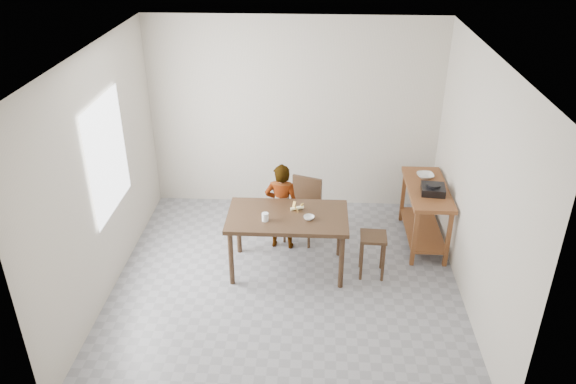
# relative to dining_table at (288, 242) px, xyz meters

# --- Properties ---
(floor) EXTENTS (4.00, 4.00, 0.04)m
(floor) POSITION_rel_dining_table_xyz_m (0.00, -0.30, -0.40)
(floor) COLOR gray
(floor) RESTS_ON ground
(ceiling) EXTENTS (4.00, 4.00, 0.04)m
(ceiling) POSITION_rel_dining_table_xyz_m (0.00, -0.30, 2.35)
(ceiling) COLOR white
(ceiling) RESTS_ON wall_back
(wall_back) EXTENTS (4.00, 0.04, 2.70)m
(wall_back) POSITION_rel_dining_table_xyz_m (0.00, 1.72, 0.98)
(wall_back) COLOR beige
(wall_back) RESTS_ON ground
(wall_front) EXTENTS (4.00, 0.04, 2.70)m
(wall_front) POSITION_rel_dining_table_xyz_m (0.00, -2.32, 0.98)
(wall_front) COLOR beige
(wall_front) RESTS_ON ground
(wall_left) EXTENTS (0.04, 4.00, 2.70)m
(wall_left) POSITION_rel_dining_table_xyz_m (-2.02, -0.30, 0.98)
(wall_left) COLOR beige
(wall_left) RESTS_ON ground
(wall_right) EXTENTS (0.04, 4.00, 2.70)m
(wall_right) POSITION_rel_dining_table_xyz_m (2.02, -0.30, 0.98)
(wall_right) COLOR beige
(wall_right) RESTS_ON ground
(window_pane) EXTENTS (0.02, 1.10, 1.30)m
(window_pane) POSITION_rel_dining_table_xyz_m (-1.97, -0.10, 1.12)
(window_pane) COLOR white
(window_pane) RESTS_ON wall_left
(dining_table) EXTENTS (1.40, 0.80, 0.75)m
(dining_table) POSITION_rel_dining_table_xyz_m (0.00, 0.00, 0.00)
(dining_table) COLOR #392516
(dining_table) RESTS_ON floor
(prep_counter) EXTENTS (0.50, 1.20, 0.80)m
(prep_counter) POSITION_rel_dining_table_xyz_m (1.72, 0.70, 0.03)
(prep_counter) COLOR brown
(prep_counter) RESTS_ON floor
(child) EXTENTS (0.45, 0.31, 1.16)m
(child) POSITION_rel_dining_table_xyz_m (-0.10, 0.50, 0.21)
(child) COLOR white
(child) RESTS_ON floor
(dining_chair) EXTENTS (0.51, 0.51, 0.82)m
(dining_chair) POSITION_rel_dining_table_xyz_m (0.15, 0.69, 0.04)
(dining_chair) COLOR #392516
(dining_chair) RESTS_ON floor
(stool) EXTENTS (0.32, 0.32, 0.54)m
(stool) POSITION_rel_dining_table_xyz_m (1.00, -0.05, -0.11)
(stool) COLOR #392516
(stool) RESTS_ON floor
(glass_tumbler) EXTENTS (0.09, 0.09, 0.10)m
(glass_tumbler) POSITION_rel_dining_table_xyz_m (-0.25, -0.14, 0.42)
(glass_tumbler) COLOR white
(glass_tumbler) RESTS_ON dining_table
(small_bowl) EXTENTS (0.16, 0.16, 0.04)m
(small_bowl) POSITION_rel_dining_table_xyz_m (0.25, -0.08, 0.39)
(small_bowl) COLOR silver
(small_bowl) RESTS_ON dining_table
(banana) EXTENTS (0.20, 0.17, 0.06)m
(banana) POSITION_rel_dining_table_xyz_m (0.11, 0.13, 0.41)
(banana) COLOR gold
(banana) RESTS_ON dining_table
(serving_bowl) EXTENTS (0.23, 0.23, 0.05)m
(serving_bowl) POSITION_rel_dining_table_xyz_m (1.73, 0.97, 0.45)
(serving_bowl) COLOR silver
(serving_bowl) RESTS_ON prep_counter
(gas_burner) EXTENTS (0.31, 0.31, 0.09)m
(gas_burner) POSITION_rel_dining_table_xyz_m (1.75, 0.55, 0.47)
(gas_burner) COLOR black
(gas_burner) RESTS_ON prep_counter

